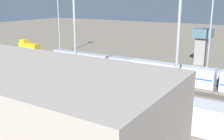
{
  "coord_description": "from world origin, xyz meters",
  "views": [
    {
      "loc": [
        -44.88,
        59.08,
        21.41
      ],
      "look_at": [
        -6.05,
        -2.23,
        2.5
      ],
      "focal_mm": 42.86,
      "sensor_mm": 36.0,
      "label": 1
    }
  ],
  "objects_px": {
    "train_on_track_6": "(64,82)",
    "maintenance_shed": "(18,108)",
    "train_on_track_2": "(218,80)",
    "train_on_track_0": "(29,47)",
    "light_mast_0": "(211,23)",
    "control_tower": "(202,43)",
    "light_mast_3": "(180,7)",
    "train_on_track_1": "(143,67)",
    "train_on_track_7": "(37,82)",
    "train_on_track_4": "(46,66)",
    "train_on_track_5": "(24,67)",
    "light_mast_2": "(58,13)",
    "light_mast_1": "(75,30)"
  },
  "relations": [
    {
      "from": "train_on_track_2",
      "to": "train_on_track_0",
      "type": "height_order",
      "value": "same"
    },
    {
      "from": "train_on_track_6",
      "to": "light_mast_1",
      "type": "bearing_deg",
      "value": 143.23
    },
    {
      "from": "train_on_track_6",
      "to": "maintenance_shed",
      "type": "distance_m",
      "value": 27.49
    },
    {
      "from": "train_on_track_7",
      "to": "train_on_track_1",
      "type": "bearing_deg",
      "value": -113.51
    },
    {
      "from": "train_on_track_6",
      "to": "train_on_track_5",
      "type": "height_order",
      "value": "train_on_track_5"
    },
    {
      "from": "train_on_track_6",
      "to": "light_mast_3",
      "type": "relative_size",
      "value": 2.88
    },
    {
      "from": "train_on_track_7",
      "to": "train_on_track_6",
      "type": "bearing_deg",
      "value": -127.96
    },
    {
      "from": "train_on_track_0",
      "to": "light_mast_2",
      "type": "xyz_separation_m",
      "value": [
        -15.98,
        -2.23,
        14.56
      ]
    },
    {
      "from": "train_on_track_6",
      "to": "light_mast_1",
      "type": "xyz_separation_m",
      "value": [
        -10.63,
        7.94,
        14.05
      ]
    },
    {
      "from": "maintenance_shed",
      "to": "control_tower",
      "type": "relative_size",
      "value": 3.62
    },
    {
      "from": "train_on_track_5",
      "to": "train_on_track_0",
      "type": "bearing_deg",
      "value": -43.12
    },
    {
      "from": "light_mast_3",
      "to": "train_on_track_2",
      "type": "bearing_deg",
      "value": -92.7
    },
    {
      "from": "maintenance_shed",
      "to": "train_on_track_4",
      "type": "bearing_deg",
      "value": -48.6
    },
    {
      "from": "train_on_track_4",
      "to": "train_on_track_0",
      "type": "height_order",
      "value": "train_on_track_0"
    },
    {
      "from": "light_mast_0",
      "to": "control_tower",
      "type": "relative_size",
      "value": 1.92
    },
    {
      "from": "light_mast_0",
      "to": "train_on_track_7",
      "type": "bearing_deg",
      "value": 50.82
    },
    {
      "from": "train_on_track_6",
      "to": "control_tower",
      "type": "relative_size",
      "value": 7.82
    },
    {
      "from": "train_on_track_4",
      "to": "control_tower",
      "type": "xyz_separation_m",
      "value": [
        -37.73,
        -36.39,
        5.19
      ]
    },
    {
      "from": "train_on_track_4",
      "to": "maintenance_shed",
      "type": "distance_m",
      "value": 45.23
    },
    {
      "from": "train_on_track_1",
      "to": "light_mast_2",
      "type": "bearing_deg",
      "value": -10.1
    },
    {
      "from": "train_on_track_4",
      "to": "train_on_track_1",
      "type": "height_order",
      "value": "same"
    },
    {
      "from": "train_on_track_2",
      "to": "train_on_track_0",
      "type": "xyz_separation_m",
      "value": [
        79.15,
        -10.0,
        -0.44
      ]
    },
    {
      "from": "train_on_track_1",
      "to": "control_tower",
      "type": "xyz_separation_m",
      "value": [
        -11.87,
        -21.39,
        5.21
      ]
    },
    {
      "from": "train_on_track_7",
      "to": "train_on_track_5",
      "type": "height_order",
      "value": "same"
    },
    {
      "from": "train_on_track_4",
      "to": "train_on_track_7",
      "type": "bearing_deg",
      "value": 130.49
    },
    {
      "from": "train_on_track_2",
      "to": "light_mast_1",
      "type": "distance_m",
      "value": 37.52
    },
    {
      "from": "train_on_track_5",
      "to": "light_mast_3",
      "type": "bearing_deg",
      "value": 165.99
    },
    {
      "from": "train_on_track_7",
      "to": "light_mast_2",
      "type": "xyz_separation_m",
      "value": [
        27.52,
        -37.23,
        14.09
      ]
    },
    {
      "from": "train_on_track_6",
      "to": "train_on_track_4",
      "type": "height_order",
      "value": "same"
    },
    {
      "from": "train_on_track_5",
      "to": "light_mast_2",
      "type": "distance_m",
      "value": 32.68
    },
    {
      "from": "train_on_track_4",
      "to": "control_tower",
      "type": "relative_size",
      "value": 5.84
    },
    {
      "from": "train_on_track_5",
      "to": "control_tower",
      "type": "xyz_separation_m",
      "value": [
        -41.72,
        -41.39,
        5.04
      ]
    },
    {
      "from": "train_on_track_4",
      "to": "light_mast_1",
      "type": "relative_size",
      "value": 2.87
    },
    {
      "from": "light_mast_3",
      "to": "train_on_track_6",
      "type": "bearing_deg",
      "value": -14.3
    },
    {
      "from": "train_on_track_1",
      "to": "train_on_track_5",
      "type": "height_order",
      "value": "train_on_track_5"
    },
    {
      "from": "control_tower",
      "to": "train_on_track_5",
      "type": "bearing_deg",
      "value": 44.78
    },
    {
      "from": "train_on_track_6",
      "to": "train_on_track_4",
      "type": "xyz_separation_m",
      "value": [
        16.71,
        -10.0,
        0.03
      ]
    },
    {
      "from": "train_on_track_2",
      "to": "light_mast_1",
      "type": "relative_size",
      "value": 1.9
    },
    {
      "from": "train_on_track_1",
      "to": "light_mast_3",
      "type": "distance_m",
      "value": 43.25
    },
    {
      "from": "train_on_track_4",
      "to": "maintenance_shed",
      "type": "height_order",
      "value": "maintenance_shed"
    },
    {
      "from": "train_on_track_4",
      "to": "light_mast_2",
      "type": "xyz_separation_m",
      "value": [
        14.71,
        -22.23,
        14.7
      ]
    },
    {
      "from": "train_on_track_6",
      "to": "train_on_track_0",
      "type": "xyz_separation_m",
      "value": [
        47.4,
        -30.0,
        0.17
      ]
    },
    {
      "from": "train_on_track_2",
      "to": "light_mast_0",
      "type": "distance_m",
      "value": 18.36
    },
    {
      "from": "train_on_track_2",
      "to": "maintenance_shed",
      "type": "relative_size",
      "value": 1.06
    },
    {
      "from": "train_on_track_7",
      "to": "light_mast_1",
      "type": "bearing_deg",
      "value": 168.55
    },
    {
      "from": "train_on_track_0",
      "to": "light_mast_3",
      "type": "bearing_deg",
      "value": 154.12
    },
    {
      "from": "train_on_track_7",
      "to": "train_on_track_0",
      "type": "height_order",
      "value": "same"
    },
    {
      "from": "train_on_track_7",
      "to": "light_mast_3",
      "type": "xyz_separation_m",
      "value": [
        -34.34,
        2.76,
        17.92
      ]
    },
    {
      "from": "train_on_track_2",
      "to": "train_on_track_5",
      "type": "relative_size",
      "value": 4.72
    },
    {
      "from": "train_on_track_7",
      "to": "light_mast_1",
      "type": "distance_m",
      "value": 20.0
    }
  ]
}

